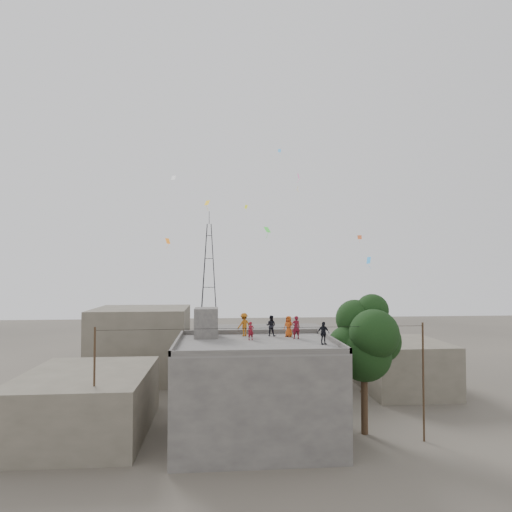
{
  "coord_description": "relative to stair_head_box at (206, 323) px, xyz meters",
  "views": [
    {
      "loc": [
        -2.26,
        -27.12,
        10.66
      ],
      "look_at": [
        0.09,
        0.88,
        11.64
      ],
      "focal_mm": 30.0,
      "sensor_mm": 36.0,
      "label": 1
    }
  ],
  "objects": [
    {
      "name": "neighbor_east",
      "position": [
        17.2,
        7.4,
        -4.9
      ],
      "size": [
        7.0,
        8.0,
        4.4
      ],
      "primitive_type": "cube",
      "color": "#5A5547",
      "rests_on": "ground"
    },
    {
      "name": "person_dark_child",
      "position": [
        4.51,
        0.16,
        -0.28
      ],
      "size": [
        0.86,
        0.78,
        1.44
      ],
      "primitive_type": "imported",
      "rotation": [
        0.0,
        0.0,
        2.72
      ],
      "color": "black",
      "rests_on": "main_building"
    },
    {
      "name": "person_orange_child",
      "position": [
        5.68,
        -0.27,
        -0.28
      ],
      "size": [
        0.83,
        0.79,
        1.44
      ],
      "primitive_type": "imported",
      "rotation": [
        0.0,
        0.0,
        -0.67
      ],
      "color": "#BE4C15",
      "rests_on": "main_building"
    },
    {
      "name": "person_red_child",
      "position": [
        2.97,
        -1.45,
        -0.4
      ],
      "size": [
        0.51,
        0.42,
        1.19
      ],
      "primitive_type": "imported",
      "rotation": [
        0.0,
        0.0,
        0.36
      ],
      "color": "maroon",
      "rests_on": "main_building"
    },
    {
      "name": "neighbor_northwest",
      "position": [
        -6.8,
        13.4,
        -3.6
      ],
      "size": [
        9.0,
        8.0,
        7.0
      ],
      "primitive_type": "cube",
      "color": "#5A5547",
      "rests_on": "ground"
    },
    {
      "name": "person_dark_adult",
      "position": [
        7.33,
        -3.54,
        -0.3
      ],
      "size": [
        0.88,
        0.52,
        1.41
      ],
      "primitive_type": "imported",
      "rotation": [
        0.0,
        0.0,
        0.23
      ],
      "color": "black",
      "rests_on": "main_building"
    },
    {
      "name": "utility_line",
      "position": [
        3.7,
        -3.85,
        -3.27
      ],
      "size": [
        20.12,
        0.62,
        7.4
      ],
      "color": "black",
      "rests_on": "ground"
    },
    {
      "name": "person_red_adult",
      "position": [
        6.04,
        -1.15,
        -0.24
      ],
      "size": [
        0.6,
        0.44,
        1.52
      ],
      "primitive_type": "imported",
      "rotation": [
        0.0,
        0.0,
        3.28
      ],
      "color": "maroon",
      "rests_on": "main_building"
    },
    {
      "name": "transmission_tower",
      "position": [
        -0.8,
        37.4,
        1.97
      ],
      "size": [
        2.97,
        2.97,
        20.01
      ],
      "color": "black",
      "rests_on": "ground"
    },
    {
      "name": "person_orange_adult",
      "position": [
        2.62,
        0.28,
        -0.2
      ],
      "size": [
        1.19,
        1.05,
        1.6
      ],
      "primitive_type": "imported",
      "rotation": [
        0.0,
        0.0,
        -2.59
      ],
      "color": "#A45712",
      "rests_on": "main_building"
    },
    {
      "name": "main_building",
      "position": [
        3.2,
        -2.6,
        -4.05
      ],
      "size": [
        10.0,
        8.0,
        6.1
      ],
      "color": "#4A4845",
      "rests_on": "ground"
    },
    {
      "name": "parapet",
      "position": [
        3.2,
        -2.6,
        -0.85
      ],
      "size": [
        10.0,
        8.0,
        0.3
      ],
      "color": "#4A4845",
      "rests_on": "main_building"
    },
    {
      "name": "neighbor_west",
      "position": [
        -7.8,
        -0.6,
        -5.1
      ],
      "size": [
        8.0,
        10.0,
        4.0
      ],
      "primitive_type": "cube",
      "color": "#5A5547",
      "rests_on": "ground"
    },
    {
      "name": "neighbor_north",
      "position": [
        5.2,
        11.4,
        -4.6
      ],
      "size": [
        12.0,
        9.0,
        5.0
      ],
      "primitive_type": "cube",
      "color": "#4A4845",
      "rests_on": "ground"
    },
    {
      "name": "stair_head_box",
      "position": [
        0.0,
        0.0,
        0.0
      ],
      "size": [
        1.6,
        1.8,
        2.0
      ],
      "primitive_type": "cube",
      "color": "#4A4845",
      "rests_on": "main_building"
    },
    {
      "name": "tree",
      "position": [
        10.57,
        -2.0,
        -1.0
      ],
      "size": [
        4.9,
        4.6,
        9.1
      ],
      "color": "black",
      "rests_on": "ground"
    },
    {
      "name": "ground",
      "position": [
        3.2,
        -2.6,
        -7.1
      ],
      "size": [
        140.0,
        140.0,
        0.0
      ],
      "primitive_type": "plane",
      "color": "#464139",
      "rests_on": "ground"
    },
    {
      "name": "kites",
      "position": [
        5.43,
        5.85,
        8.56
      ],
      "size": [
        17.09,
        14.37,
        11.9
      ],
      "color": "orange",
      "rests_on": "ground"
    }
  ]
}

